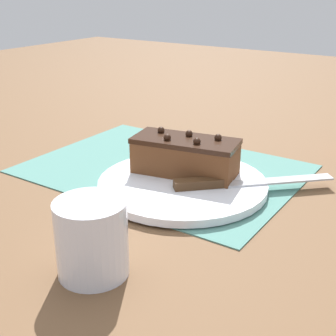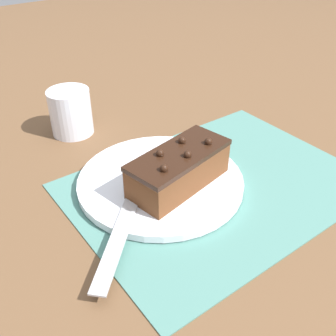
# 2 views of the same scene
# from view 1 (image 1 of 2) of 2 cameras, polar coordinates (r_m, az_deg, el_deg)

# --- Properties ---
(ground_plane) EXTENTS (3.00, 3.00, 0.00)m
(ground_plane) POSITION_cam_1_polar(r_m,az_deg,el_deg) (0.83, -0.55, -0.16)
(ground_plane) COLOR brown
(placemat_woven) EXTENTS (0.46, 0.34, 0.00)m
(placemat_woven) POSITION_cam_1_polar(r_m,az_deg,el_deg) (0.83, -0.55, -0.03)
(placemat_woven) COLOR slate
(placemat_woven) RESTS_ON ground_plane
(cake_plate) EXTENTS (0.27, 0.27, 0.01)m
(cake_plate) POSITION_cam_1_polar(r_m,az_deg,el_deg) (0.75, 1.78, -1.95)
(cake_plate) COLOR white
(cake_plate) RESTS_ON placemat_woven
(chocolate_cake) EXTENTS (0.18, 0.10, 0.07)m
(chocolate_cake) POSITION_cam_1_polar(r_m,az_deg,el_deg) (0.76, 2.12, 1.53)
(chocolate_cake) COLOR brown
(chocolate_cake) RESTS_ON cake_plate
(serving_knife) EXTENTS (0.20, 0.20, 0.01)m
(serving_knife) POSITION_cam_1_polar(r_m,az_deg,el_deg) (0.73, 7.27, -1.74)
(serving_knife) COLOR #472D19
(serving_knife) RESTS_ON cake_plate
(drinking_glass) EXTENTS (0.08, 0.08, 0.09)m
(drinking_glass) POSITION_cam_1_polar(r_m,az_deg,el_deg) (0.53, -9.27, -8.46)
(drinking_glass) COLOR white
(drinking_glass) RESTS_ON ground_plane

